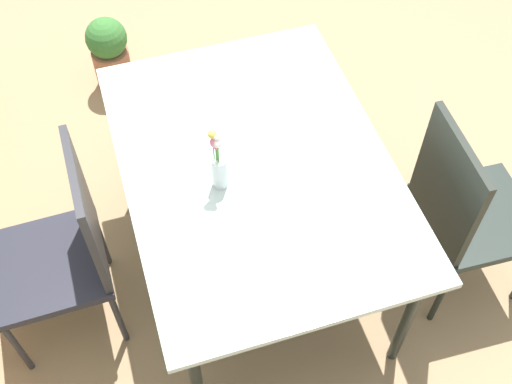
% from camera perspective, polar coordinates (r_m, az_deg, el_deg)
% --- Properties ---
extents(ground_plane, '(12.00, 12.00, 0.00)m').
position_cam_1_polar(ground_plane, '(3.23, -0.76, -5.45)').
color(ground_plane, '#9E7F5B').
extents(dining_table, '(1.48, 1.06, 0.77)m').
position_cam_1_polar(dining_table, '(2.62, -0.00, 1.87)').
color(dining_table, '#B2C6C1').
rests_on(dining_table, ground).
extents(chair_far_side, '(0.48, 0.48, 0.99)m').
position_cam_1_polar(chair_far_side, '(2.74, -16.62, -4.66)').
color(chair_far_side, '#24242F').
rests_on(chair_far_side, ground).
extents(chair_near_left, '(0.49, 0.49, 1.01)m').
position_cam_1_polar(chair_near_left, '(2.84, 18.09, -1.34)').
color(chair_near_left, '#202825').
rests_on(chair_near_left, ground).
extents(flower_vase, '(0.06, 0.06, 0.30)m').
position_cam_1_polar(flower_vase, '(2.42, -3.36, 2.40)').
color(flower_vase, silver).
rests_on(flower_vase, dining_table).
extents(potted_plant, '(0.24, 0.24, 0.47)m').
position_cam_1_polar(potted_plant, '(3.94, -12.93, 12.07)').
color(potted_plant, '#9E6047').
rests_on(potted_plant, ground).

